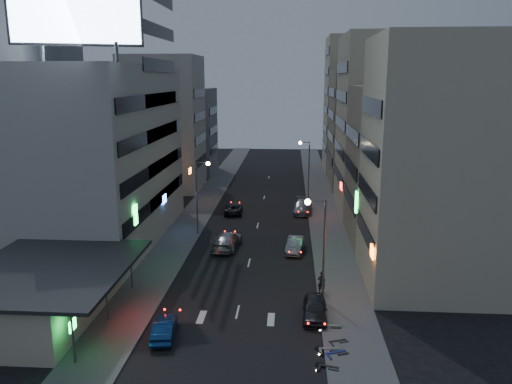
# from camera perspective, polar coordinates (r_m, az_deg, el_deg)

# --- Properties ---
(ground) EXTENTS (180.00, 180.00, 0.00)m
(ground) POSITION_cam_1_polar(r_m,az_deg,el_deg) (34.15, -2.86, -16.52)
(ground) COLOR black
(ground) RESTS_ON ground
(sidewalk_left) EXTENTS (4.00, 120.00, 0.12)m
(sidewalk_left) POSITION_cam_1_polar(r_m,az_deg,el_deg) (62.92, -6.86, -2.58)
(sidewalk_left) COLOR #4C4C4F
(sidewalk_left) RESTS_ON ground
(sidewalk_right) EXTENTS (4.00, 120.00, 0.12)m
(sidewalk_right) POSITION_cam_1_polar(r_m,az_deg,el_deg) (61.97, 7.85, -2.85)
(sidewalk_right) COLOR #4C4C4F
(sidewalk_right) RESTS_ON ground
(food_court) EXTENTS (11.00, 13.00, 3.88)m
(food_court) POSITION_cam_1_polar(r_m,az_deg,el_deg) (39.02, -23.60, -10.50)
(food_court) COLOR #B7AB8F
(food_court) RESTS_ON ground
(white_building) EXTENTS (14.00, 24.00, 18.00)m
(white_building) POSITION_cam_1_polar(r_m,az_deg,el_deg) (54.24, -18.52, 4.01)
(white_building) COLOR #A3A39F
(white_building) RESTS_ON ground
(grey_tower) EXTENTS (10.00, 14.00, 34.00)m
(grey_tower) POSITION_cam_1_polar(r_m,az_deg,el_deg) (60.34, -26.07, 11.86)
(grey_tower) COLOR gray
(grey_tower) RESTS_ON ground
(shophouse_near) EXTENTS (10.00, 11.00, 20.00)m
(shophouse_near) POSITION_cam_1_polar(r_m,az_deg,el_deg) (42.12, 19.53, 2.92)
(shophouse_near) COLOR #B7AB8F
(shophouse_near) RESTS_ON ground
(shophouse_mid) EXTENTS (11.00, 12.00, 16.00)m
(shophouse_mid) POSITION_cam_1_polar(r_m,az_deg,el_deg) (53.57, 16.70, 2.95)
(shophouse_mid) COLOR gray
(shophouse_mid) RESTS_ON ground
(shophouse_far) EXTENTS (10.00, 14.00, 22.00)m
(shophouse_far) POSITION_cam_1_polar(r_m,az_deg,el_deg) (65.75, 14.02, 7.51)
(shophouse_far) COLOR #B7AB8F
(shophouse_far) RESTS_ON ground
(far_left_a) EXTENTS (11.00, 10.00, 20.00)m
(far_left_a) POSITION_cam_1_polar(r_m,az_deg,el_deg) (77.25, -10.49, 7.68)
(far_left_a) COLOR #A3A39F
(far_left_a) RESTS_ON ground
(far_left_b) EXTENTS (12.00, 10.00, 15.00)m
(far_left_b) POSITION_cam_1_polar(r_m,az_deg,el_deg) (90.19, -8.68, 6.88)
(far_left_b) COLOR gray
(far_left_b) RESTS_ON ground
(far_right_a) EXTENTS (11.00, 12.00, 18.00)m
(far_right_a) POSITION_cam_1_polar(r_m,az_deg,el_deg) (80.76, 12.50, 7.10)
(far_right_a) COLOR gray
(far_right_a) RESTS_ON ground
(far_right_b) EXTENTS (12.00, 12.00, 24.00)m
(far_right_b) POSITION_cam_1_polar(r_m,az_deg,el_deg) (94.44, 11.67, 9.77)
(far_right_b) COLOR #B7AB8F
(far_right_b) RESTS_ON ground
(billboard) EXTENTS (9.52, 3.75, 6.20)m
(billboard) POSITION_cam_1_polar(r_m,az_deg,el_deg) (43.15, -19.87, 18.70)
(billboard) COLOR #595B60
(billboard) RESTS_ON white_building
(street_lamp_right_near) EXTENTS (1.60, 0.44, 8.02)m
(street_lamp_right_near) POSITION_cam_1_polar(r_m,az_deg,el_deg) (37.37, 7.21, -4.97)
(street_lamp_right_near) COLOR #595B60
(street_lamp_right_near) RESTS_ON sidewalk_right
(street_lamp_left) EXTENTS (1.60, 0.44, 8.02)m
(street_lamp_left) POSITION_cam_1_polar(r_m,az_deg,el_deg) (53.63, -6.40, 0.56)
(street_lamp_left) COLOR #595B60
(street_lamp_left) RESTS_ON sidewalk_left
(street_lamp_right_far) EXTENTS (1.60, 0.44, 8.02)m
(street_lamp_right_far) POSITION_cam_1_polar(r_m,az_deg,el_deg) (70.48, 5.77, 3.54)
(street_lamp_right_far) COLOR #595B60
(street_lamp_right_far) RESTS_ON sidewalk_right
(parked_car_right_near) EXTENTS (1.83, 4.26, 1.43)m
(parked_car_right_near) POSITION_cam_1_polar(r_m,az_deg,el_deg) (36.76, 6.73, -13.08)
(parked_car_right_near) COLOR #2B2A30
(parked_car_right_near) RESTS_ON ground
(parked_car_right_mid) EXTENTS (2.00, 4.40, 1.40)m
(parked_car_right_mid) POSITION_cam_1_polar(r_m,az_deg,el_deg) (49.53, 4.48, -6.06)
(parked_car_right_mid) COLOR gray
(parked_car_right_mid) RESTS_ON ground
(parked_car_left) EXTENTS (2.45, 4.79, 1.29)m
(parked_car_left) POSITION_cam_1_polar(r_m,az_deg,el_deg) (63.24, -2.61, -1.87)
(parked_car_left) COLOR #26262B
(parked_car_left) RESTS_ON ground
(parked_car_right_far) EXTENTS (2.59, 5.61, 1.59)m
(parked_car_right_far) POSITION_cam_1_polar(r_m,az_deg,el_deg) (63.69, 5.34, -1.66)
(parked_car_right_far) COLOR gray
(parked_car_right_far) RESTS_ON ground
(road_car_blue) EXTENTS (1.80, 4.05, 1.29)m
(road_car_blue) POSITION_cam_1_polar(r_m,az_deg,el_deg) (34.67, -10.43, -15.04)
(road_car_blue) COLOR navy
(road_car_blue) RESTS_ON ground
(road_car_silver) EXTENTS (2.84, 5.92, 1.66)m
(road_car_silver) POSITION_cam_1_polar(r_m,az_deg,el_deg) (50.47, -3.39, -5.52)
(road_car_silver) COLOR #999AA1
(road_car_silver) RESTS_ON ground
(person) EXTENTS (0.74, 0.58, 1.80)m
(person) POSITION_cam_1_polar(r_m,az_deg,el_deg) (40.35, 7.49, -10.18)
(person) COLOR black
(person) RESTS_ON sidewalk_right
(scooter_black_a) EXTENTS (1.04, 1.90, 1.11)m
(scooter_black_a) POSITION_cam_1_polar(r_m,az_deg,el_deg) (31.25, 9.60, -18.29)
(scooter_black_a) COLOR black
(scooter_black_a) RESTS_ON sidewalk_right
(scooter_silver_a) EXTENTS (0.77, 1.97, 1.18)m
(scooter_silver_a) POSITION_cam_1_polar(r_m,az_deg,el_deg) (33.16, 9.54, -16.25)
(scooter_silver_a) COLOR gray
(scooter_silver_a) RESTS_ON sidewalk_right
(scooter_blue) EXTENTS (1.40, 2.16, 1.25)m
(scooter_blue) POSITION_cam_1_polar(r_m,az_deg,el_deg) (32.99, 10.14, -16.37)
(scooter_blue) COLOR navy
(scooter_blue) RESTS_ON sidewalk_right
(scooter_black_b) EXTENTS (1.18, 1.90, 1.10)m
(scooter_black_b) POSITION_cam_1_polar(r_m,az_deg,el_deg) (34.24, 10.24, -15.36)
(scooter_black_b) COLOR black
(scooter_black_b) RESTS_ON sidewalk_right
(scooter_silver_b) EXTENTS (0.76, 2.03, 1.23)m
(scooter_silver_b) POSITION_cam_1_polar(r_m,az_deg,el_deg) (35.78, 9.67, -13.92)
(scooter_silver_b) COLOR #A0A5A8
(scooter_silver_b) RESTS_ON sidewalk_right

